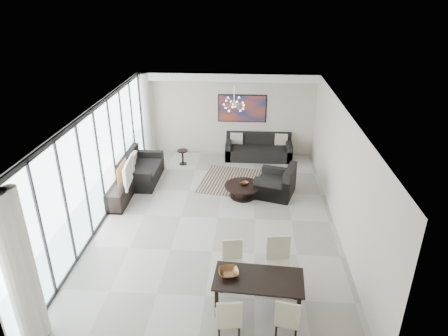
# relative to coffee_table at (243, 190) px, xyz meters

# --- Properties ---
(room_shell) EXTENTS (6.00, 9.00, 2.90)m
(room_shell) POSITION_rel_coffee_table_xyz_m (-0.17, -1.20, 1.24)
(room_shell) COLOR #A8A39B
(room_shell) RESTS_ON ground
(window_wall) EXTENTS (0.37, 8.95, 2.90)m
(window_wall) POSITION_rel_coffee_table_xyz_m (-3.49, -1.20, 1.26)
(window_wall) COLOR white
(window_wall) RESTS_ON floor
(soffit) EXTENTS (5.98, 0.40, 0.26)m
(soffit) POSITION_rel_coffee_table_xyz_m (-0.63, 3.10, 2.56)
(soffit) COLOR white
(soffit) RESTS_ON room_shell
(painting) EXTENTS (1.68, 0.04, 0.98)m
(painting) POSITION_rel_coffee_table_xyz_m (-0.13, 3.27, 1.44)
(painting) COLOR #B53E19
(painting) RESTS_ON room_shell
(chandelier) EXTENTS (0.66, 0.66, 0.71)m
(chandelier) POSITION_rel_coffee_table_xyz_m (-0.33, 1.30, 2.14)
(chandelier) COLOR silver
(chandelier) RESTS_ON room_shell
(rug) EXTENTS (2.89, 2.40, 0.01)m
(rug) POSITION_rel_coffee_table_xyz_m (0.03, 0.91, -0.20)
(rug) COLOR black
(rug) RESTS_ON floor
(coffee_table) EXTENTS (1.05, 1.05, 0.37)m
(coffee_table) POSITION_rel_coffee_table_xyz_m (0.00, 0.00, 0.00)
(coffee_table) COLOR black
(coffee_table) RESTS_ON floor
(bowl_coffee) EXTENTS (0.26, 0.26, 0.08)m
(bowl_coffee) POSITION_rel_coffee_table_xyz_m (0.03, 0.05, 0.20)
(bowl_coffee) COLOR brown
(bowl_coffee) RESTS_ON coffee_table
(sofa_main) EXTENTS (2.28, 0.93, 0.83)m
(sofa_main) POSITION_rel_coffee_table_xyz_m (0.47, 2.88, 0.07)
(sofa_main) COLOR black
(sofa_main) RESTS_ON floor
(loveseat) EXTENTS (1.01, 1.79, 0.89)m
(loveseat) POSITION_rel_coffee_table_xyz_m (-3.19, 0.86, 0.10)
(loveseat) COLOR black
(loveseat) RESTS_ON floor
(armchair) EXTENTS (1.27, 1.31, 0.89)m
(armchair) POSITION_rel_coffee_table_xyz_m (0.96, 0.20, 0.10)
(armchair) COLOR black
(armchair) RESTS_ON floor
(side_table) EXTENTS (0.37, 0.37, 0.50)m
(side_table) POSITION_rel_coffee_table_xyz_m (-2.08, 2.15, 0.13)
(side_table) COLOR black
(side_table) RESTS_ON floor
(tv_console) EXTENTS (0.47, 1.69, 0.53)m
(tv_console) POSITION_rel_coffee_table_xyz_m (-3.39, -0.39, 0.06)
(tv_console) COLOR black
(tv_console) RESTS_ON floor
(television) EXTENTS (0.26, 1.16, 0.66)m
(television) POSITION_rel_coffee_table_xyz_m (-3.23, -0.41, 0.65)
(television) COLOR gray
(television) RESTS_ON tv_console
(dining_table) EXTENTS (1.68, 0.92, 0.68)m
(dining_table) POSITION_rel_coffee_table_xyz_m (0.38, -4.30, 0.38)
(dining_table) COLOR black
(dining_table) RESTS_ON floor
(dining_chair_sw) EXTENTS (0.48, 0.48, 0.92)m
(dining_chair_sw) POSITION_rel_coffee_table_xyz_m (-0.12, -5.11, 0.32)
(dining_chair_sw) COLOR beige
(dining_chair_sw) RESTS_ON floor
(dining_chair_se) EXTENTS (0.49, 0.49, 0.90)m
(dining_chair_se) POSITION_rel_coffee_table_xyz_m (0.86, -5.03, 0.31)
(dining_chair_se) COLOR beige
(dining_chair_se) RESTS_ON floor
(dining_chair_nw) EXTENTS (0.48, 0.48, 0.89)m
(dining_chair_nw) POSITION_rel_coffee_table_xyz_m (-0.12, -3.52, 0.30)
(dining_chair_nw) COLOR beige
(dining_chair_nw) RESTS_ON floor
(dining_chair_ne) EXTENTS (0.55, 0.55, 1.04)m
(dining_chair_ne) POSITION_rel_coffee_table_xyz_m (0.79, -3.57, 0.39)
(dining_chair_ne) COLOR beige
(dining_chair_ne) RESTS_ON floor
(bowl_dining) EXTENTS (0.44, 0.44, 0.09)m
(bowl_dining) POSITION_rel_coffee_table_xyz_m (-0.17, -4.23, 0.52)
(bowl_dining) COLOR brown
(bowl_dining) RESTS_ON dining_table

